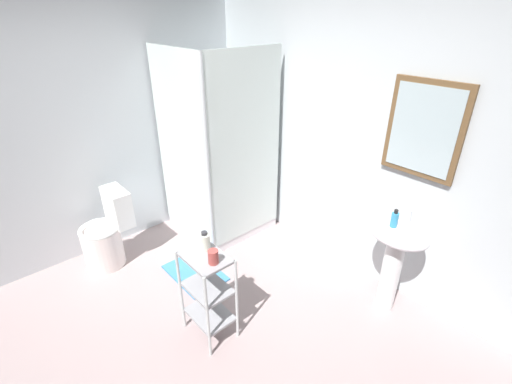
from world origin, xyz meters
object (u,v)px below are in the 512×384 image
object	(u,v)px
storage_cart	(208,289)
lotion_bottle_white	(205,242)
toilet	(107,235)
shower_stall	(219,194)
hand_soap_bottle	(395,219)
bath_mat	(195,273)
rinse_cup	(213,257)
pedestal_sink	(395,252)

from	to	relation	value
storage_cart	lotion_bottle_white	bearing A→B (deg)	143.05
toilet	shower_stall	bearing A→B (deg)	77.40
shower_stall	hand_soap_bottle	xyz separation A→B (m)	(1.85, 0.31, 0.41)
lotion_bottle_white	bath_mat	xyz separation A→B (m)	(-0.61, 0.24, -0.80)
hand_soap_bottle	bath_mat	world-z (taller)	hand_soap_bottle
storage_cart	hand_soap_bottle	size ratio (longest dim) A/B	5.05
toilet	lotion_bottle_white	size ratio (longest dim) A/B	4.84
shower_stall	bath_mat	size ratio (longest dim) A/B	3.33
rinse_cup	bath_mat	xyz separation A→B (m)	(-0.77, 0.28, -0.78)
storage_cart	bath_mat	distance (m)	0.84
pedestal_sink	hand_soap_bottle	distance (m)	0.30
shower_stall	bath_mat	bearing A→B (deg)	-54.91
shower_stall	storage_cart	distance (m)	1.46
bath_mat	pedestal_sink	bearing A→B (deg)	34.53
shower_stall	pedestal_sink	distance (m)	1.93
toilet	bath_mat	world-z (taller)	toilet
pedestal_sink	bath_mat	size ratio (longest dim) A/B	1.35
lotion_bottle_white	storage_cart	bearing A→B (deg)	-36.95
shower_stall	toilet	world-z (taller)	shower_stall
toilet	storage_cart	xyz separation A→B (m)	(1.39, 0.24, 0.12)
hand_soap_bottle	shower_stall	bearing A→B (deg)	-170.59
shower_stall	storage_cart	size ratio (longest dim) A/B	2.70
hand_soap_bottle	lotion_bottle_white	xyz separation A→B (m)	(-0.79, -1.19, -0.06)
storage_cart	lotion_bottle_white	distance (m)	0.38
shower_stall	hand_soap_bottle	size ratio (longest dim) A/B	13.64
storage_cart	bath_mat	xyz separation A→B (m)	(-0.67, 0.28, -0.43)
bath_mat	lotion_bottle_white	bearing A→B (deg)	-21.25
toilet	storage_cart	distance (m)	1.41
toilet	bath_mat	bearing A→B (deg)	36.08
rinse_cup	bath_mat	world-z (taller)	rinse_cup
storage_cart	hand_soap_bottle	world-z (taller)	hand_soap_bottle
pedestal_sink	lotion_bottle_white	world-z (taller)	lotion_bottle_white
pedestal_sink	hand_soap_bottle	xyz separation A→B (m)	(-0.04, -0.03, 0.29)
shower_stall	rinse_cup	world-z (taller)	shower_stall
lotion_bottle_white	toilet	bearing A→B (deg)	-167.81
shower_stall	lotion_bottle_white	size ratio (longest dim) A/B	12.75
hand_soap_bottle	rinse_cup	distance (m)	1.39
pedestal_sink	storage_cart	xyz separation A→B (m)	(-0.77, -1.27, -0.14)
rinse_cup	bath_mat	size ratio (longest dim) A/B	0.17
bath_mat	toilet	bearing A→B (deg)	-143.92
lotion_bottle_white	pedestal_sink	bearing A→B (deg)	55.92
pedestal_sink	storage_cart	size ratio (longest dim) A/B	1.09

